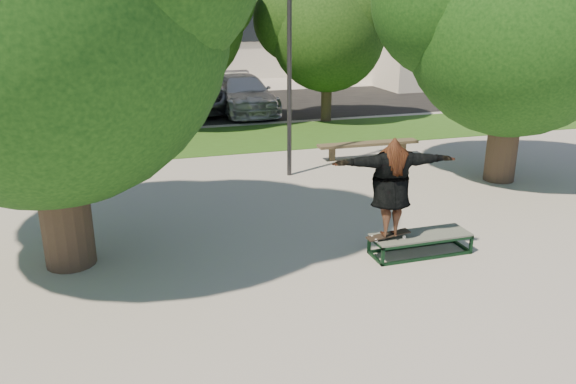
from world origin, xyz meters
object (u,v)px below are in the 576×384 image
object	(u,v)px
grind_box	(420,244)
bench	(368,145)
lamppost	(289,53)
tree_right	(513,13)
car_grey	(198,93)
car_silver_b	(243,94)
car_dark	(119,97)
car_silver_a	(90,106)

from	to	relation	value
grind_box	bench	distance (m)	6.69
lamppost	tree_right	bearing A→B (deg)	-21.28
grind_box	car_grey	world-z (taller)	car_grey
tree_right	car_silver_b	distance (m)	12.42
bench	car_silver_b	world-z (taller)	car_silver_b
grind_box	car_grey	bearing A→B (deg)	95.91
car_dark	bench	bearing A→B (deg)	-46.50
car_silver_a	car_dark	xyz separation A→B (m)	(1.07, 2.31, -0.05)
bench	car_dark	distance (m)	11.93
grind_box	car_dark	xyz separation A→B (m)	(-4.85, 16.22, 0.45)
car_grey	car_silver_b	xyz separation A→B (m)	(1.70, -0.99, 0.03)
bench	car_silver_a	distance (m)	10.86
car_silver_a	car_silver_b	world-z (taller)	car_silver_b
car_silver_a	car_silver_b	distance (m)	6.05
car_dark	car_grey	xyz separation A→B (m)	(3.22, -0.48, 0.09)
tree_right	car_silver_a	distance (m)	14.86
bench	lamppost	bearing A→B (deg)	-158.57
grind_box	tree_right	bearing A→B (deg)	40.22
car_silver_a	car_dark	distance (m)	2.55
bench	grind_box	bearing A→B (deg)	-105.54
car_grey	car_silver_b	world-z (taller)	car_silver_b
bench	car_grey	xyz separation A→B (m)	(-3.57, 9.33, 0.34)
car_dark	car_silver_b	size ratio (longest dim) A/B	0.74
car_silver_a	car_silver_b	size ratio (longest dim) A/B	0.78
grind_box	car_grey	size ratio (longest dim) A/B	0.34
tree_right	car_dark	size ratio (longest dim) A/B	1.68
lamppost	grind_box	xyz separation A→B (m)	(0.79, -5.41, -2.96)
car_grey	grind_box	bearing A→B (deg)	-74.16
tree_right	grind_box	world-z (taller)	tree_right
grind_box	car_silver_b	xyz separation A→B (m)	(0.08, 14.75, 0.57)
lamppost	car_dark	world-z (taller)	lamppost
tree_right	car_grey	bearing A→B (deg)	115.17
bench	car_silver_a	bearing A→B (deg)	137.60
tree_right	bench	world-z (taller)	tree_right
lamppost	car_silver_a	xyz separation A→B (m)	(-5.13, 8.50, -2.46)
lamppost	bench	world-z (taller)	lamppost
tree_right	bench	xyz separation A→B (m)	(-2.19, 2.92, -3.70)
grind_box	car_grey	xyz separation A→B (m)	(-1.63, 15.74, 0.54)
car_dark	car_grey	distance (m)	3.25
car_silver_a	car_dark	world-z (taller)	car_silver_a
car_silver_a	car_silver_b	bearing A→B (deg)	14.16
car_silver_a	car_grey	bearing A→B (deg)	29.29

